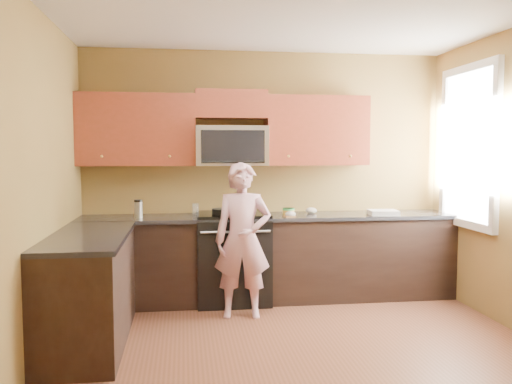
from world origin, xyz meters
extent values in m
plane|color=brown|center=(0.00, 0.00, 0.00)|extent=(4.00, 4.00, 0.00)
plane|color=white|center=(0.00, 0.00, 2.70)|extent=(4.00, 4.00, 0.00)
plane|color=brown|center=(0.00, 2.00, 1.35)|extent=(4.00, 0.00, 4.00)
plane|color=brown|center=(0.00, -2.00, 1.35)|extent=(4.00, 0.00, 4.00)
plane|color=brown|center=(-2.00, 0.00, 1.35)|extent=(0.00, 4.00, 4.00)
cube|color=black|center=(0.00, 1.70, 0.44)|extent=(4.00, 0.60, 0.88)
cube|color=black|center=(-1.70, 0.60, 0.44)|extent=(0.60, 1.60, 0.88)
cube|color=black|center=(0.00, 1.69, 0.90)|extent=(4.00, 0.62, 0.04)
cube|color=black|center=(-1.69, 0.60, 0.90)|extent=(0.62, 1.60, 0.04)
cube|color=maroon|center=(-0.40, 1.83, 2.10)|extent=(0.76, 0.33, 0.30)
imported|color=#D06885|center=(-0.35, 1.15, 0.75)|extent=(0.58, 0.41, 1.50)
cube|color=#B27F47|center=(0.17, 1.49, 0.93)|extent=(0.13, 0.13, 0.01)
ellipsoid|color=silver|center=(0.19, 1.49, 0.95)|extent=(0.13, 0.14, 0.06)
ellipsoid|color=silver|center=(0.48, 1.77, 0.95)|extent=(0.14, 0.15, 0.07)
cube|color=silver|center=(1.21, 1.55, 0.95)|extent=(0.32, 0.27, 0.05)
cylinder|color=silver|center=(-1.39, 1.75, 0.98)|extent=(0.08, 0.08, 0.12)
cylinder|color=silver|center=(-0.79, 1.85, 0.98)|extent=(0.07, 0.07, 0.12)
camera|label=1|loc=(-0.91, -3.91, 1.61)|focal=37.48mm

